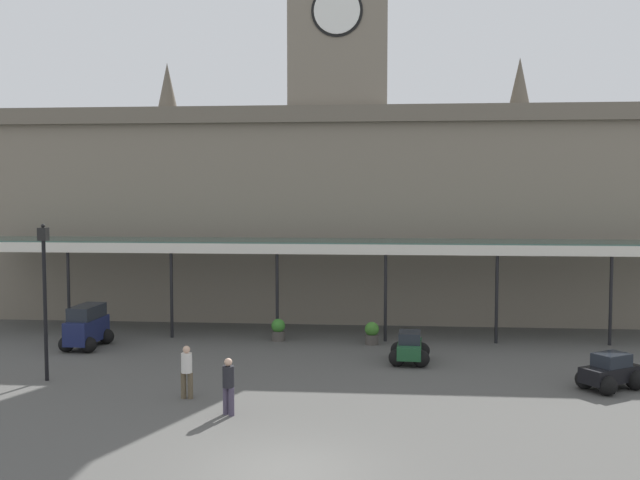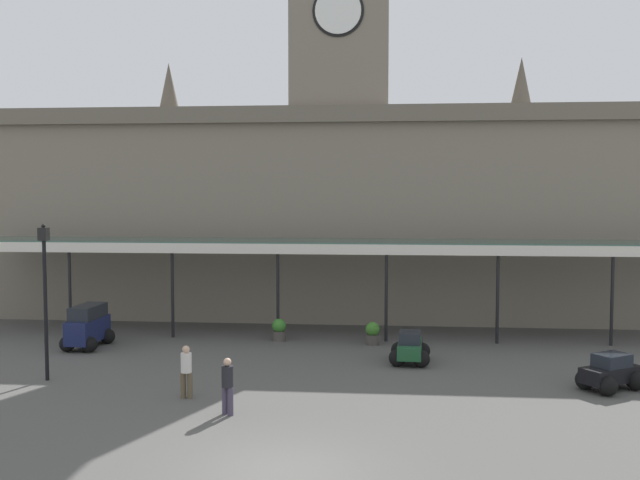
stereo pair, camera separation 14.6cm
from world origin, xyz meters
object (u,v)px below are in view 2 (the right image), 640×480
object	(u,v)px
pedestrian_beside_cars	(228,384)
planter_by_canopy	(279,330)
car_black_sedan	(611,375)
car_green_sedan	(410,350)
planter_forecourt_centre	(373,333)
car_navy_van	(88,328)
pedestrian_crossing_forecourt	(186,370)
victorian_lamppost	(45,284)

from	to	relation	value
pedestrian_beside_cars	planter_by_canopy	xyz separation A→B (m)	(-0.05, 10.43, -0.42)
car_black_sedan	planter_by_canopy	size ratio (longest dim) A/B	2.35
car_black_sedan	pedestrian_beside_cars	distance (m)	12.46
car_green_sedan	planter_forecourt_centre	world-z (taller)	car_green_sedan
car_green_sedan	car_navy_van	bearing A→B (deg)	173.72
car_navy_van	pedestrian_crossing_forecourt	bearing A→B (deg)	-48.23
pedestrian_beside_cars	victorian_lamppost	distance (m)	8.10
car_black_sedan	car_navy_van	bearing A→B (deg)	166.75
planter_by_canopy	planter_forecourt_centre	xyz separation A→B (m)	(4.06, -0.42, 0.00)
victorian_lamppost	planter_by_canopy	bearing A→B (deg)	45.91
car_black_sedan	pedestrian_beside_cars	xyz separation A→B (m)	(-11.88, -3.74, 0.41)
planter_forecourt_centre	victorian_lamppost	bearing A→B (deg)	-148.42
planter_forecourt_centre	car_black_sedan	bearing A→B (deg)	-38.54
pedestrian_crossing_forecourt	planter_by_canopy	size ratio (longest dim) A/B	1.74
car_navy_van	planter_by_canopy	xyz separation A→B (m)	(7.70, 2.07, -0.32)
planter_by_canopy	planter_forecourt_centre	distance (m)	4.08
pedestrian_crossing_forecourt	victorian_lamppost	size ratio (longest dim) A/B	0.31
car_black_sedan	pedestrian_crossing_forecourt	world-z (taller)	pedestrian_crossing_forecourt
car_black_sedan	planter_by_canopy	bearing A→B (deg)	150.72
car_green_sedan	victorian_lamppost	world-z (taller)	victorian_lamppost
car_black_sedan	planter_forecourt_centre	bearing A→B (deg)	141.46
planter_by_canopy	planter_forecourt_centre	world-z (taller)	same
car_black_sedan	pedestrian_crossing_forecourt	distance (m)	13.71
car_green_sedan	pedestrian_beside_cars	bearing A→B (deg)	-128.39
pedestrian_beside_cars	victorian_lamppost	xyz separation A→B (m)	(-7.02, 3.24, 2.40)
pedestrian_crossing_forecourt	planter_by_canopy	distance (m)	9.05
victorian_lamppost	car_green_sedan	bearing A→B (deg)	16.37
car_green_sedan	pedestrian_crossing_forecourt	world-z (taller)	pedestrian_crossing_forecourt
car_black_sedan	planter_forecourt_centre	world-z (taller)	car_black_sedan
car_black_sedan	pedestrian_beside_cars	world-z (taller)	pedestrian_beside_cars
pedestrian_crossing_forecourt	planter_forecourt_centre	xyz separation A→B (m)	(5.65, 8.48, -0.42)
car_black_sedan	victorian_lamppost	distance (m)	19.11
planter_by_canopy	car_green_sedan	bearing A→B (deg)	-32.53
victorian_lamppost	planter_forecourt_centre	bearing A→B (deg)	31.58
car_navy_van	planter_by_canopy	size ratio (longest dim) A/B	2.54
pedestrian_crossing_forecourt	pedestrian_beside_cars	bearing A→B (deg)	-42.88
pedestrian_beside_cars	planter_forecourt_centre	world-z (taller)	pedestrian_beside_cars
car_black_sedan	victorian_lamppost	bearing A→B (deg)	-178.47
pedestrian_crossing_forecourt	victorian_lamppost	world-z (taller)	victorian_lamppost
car_navy_van	planter_forecourt_centre	bearing A→B (deg)	8.00
victorian_lamppost	planter_by_canopy	distance (m)	10.40
car_navy_van	planter_by_canopy	distance (m)	7.98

